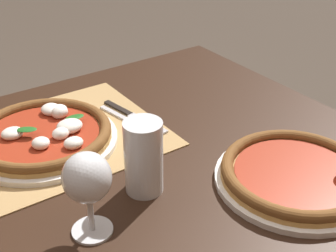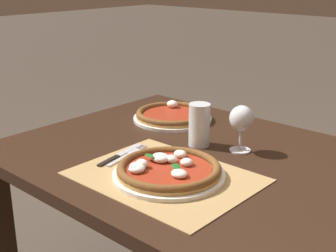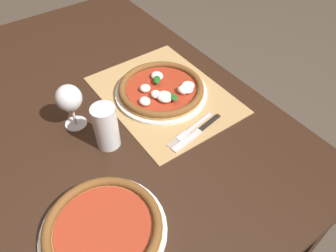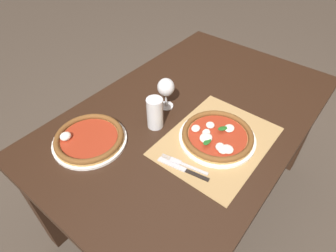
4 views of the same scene
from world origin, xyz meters
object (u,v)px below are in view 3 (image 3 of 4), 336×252
(pizza_near, at_px, (162,89))
(pizza_far, at_px, (103,229))
(wine_glass, at_px, (69,100))
(pint_glass, at_px, (106,128))
(knife, at_px, (197,132))
(fork, at_px, (190,130))

(pizza_near, height_order, pizza_far, same)
(pizza_near, xyz_separation_m, wine_glass, (0.04, 0.31, 0.08))
(pint_glass, relative_size, knife, 0.68)
(pint_glass, bearing_deg, knife, -117.11)
(wine_glass, distance_m, knife, 0.40)
(pizza_far, distance_m, knife, 0.41)
(pizza_near, distance_m, pint_glass, 0.28)
(pizza_far, relative_size, fork, 1.55)
(pizza_far, relative_size, pint_glass, 2.14)
(pizza_far, distance_m, wine_glass, 0.41)
(wine_glass, relative_size, pint_glass, 1.07)
(wine_glass, relative_size, fork, 0.78)
(fork, bearing_deg, pizza_near, -7.78)
(pizza_near, distance_m, pizza_far, 0.54)
(pizza_far, bearing_deg, pint_glass, -30.83)
(pint_glass, bearing_deg, wine_glass, 19.59)
(pizza_near, distance_m, fork, 0.20)
(pizza_near, relative_size, pint_glass, 2.23)
(pizza_near, distance_m, knife, 0.22)
(pizza_near, height_order, knife, pizza_near)
(wine_glass, distance_m, pint_glass, 0.15)
(fork, bearing_deg, wine_glass, 49.77)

